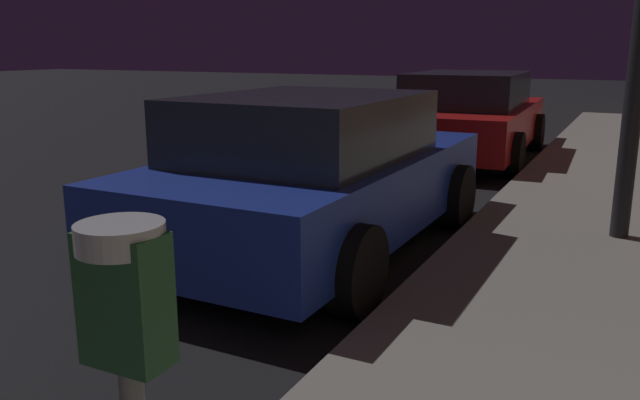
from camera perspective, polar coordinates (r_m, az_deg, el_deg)
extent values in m
cube|color=#1E4728|center=(1.47, -16.88, -8.39)|extent=(0.19, 0.11, 0.30)
cylinder|color=#999EA5|center=(1.42, -17.26, -3.13)|extent=(0.19, 0.19, 0.06)
cube|color=black|center=(1.49, -18.56, -6.52)|extent=(0.01, 0.08, 0.11)
cube|color=navy|center=(5.88, -0.17, 1.07)|extent=(1.93, 4.09, 0.64)
cube|color=#1E2328|center=(5.59, -1.25, 6.45)|extent=(1.69, 2.16, 0.56)
cylinder|color=black|center=(7.46, -2.21, 1.82)|extent=(0.23, 0.66, 0.66)
cylinder|color=black|center=(6.75, 12.06, 0.29)|extent=(0.23, 0.66, 0.66)
cylinder|color=black|center=(5.47, -15.34, -2.96)|extent=(0.23, 0.66, 0.66)
cylinder|color=black|center=(4.45, 3.28, -6.26)|extent=(0.23, 0.66, 0.66)
cube|color=maroon|center=(11.08, 13.03, 6.54)|extent=(2.07, 4.56, 0.64)
cube|color=#1E2328|center=(10.83, 12.98, 9.48)|extent=(1.76, 2.47, 0.56)
cylinder|color=black|center=(12.67, 10.01, 6.40)|extent=(0.25, 0.67, 0.66)
cylinder|color=black|center=(12.34, 18.64, 5.73)|extent=(0.25, 0.67, 0.66)
cylinder|color=black|center=(10.02, 5.99, 4.73)|extent=(0.25, 0.67, 0.66)
cylinder|color=black|center=(9.60, 16.86, 3.85)|extent=(0.25, 0.67, 0.66)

